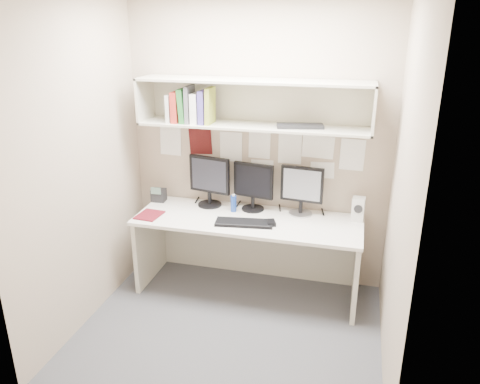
% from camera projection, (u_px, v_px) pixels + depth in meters
% --- Properties ---
extents(floor, '(2.40, 2.00, 0.01)m').
position_uv_depth(floor, '(229.00, 331.00, 3.81)').
color(floor, '#434448').
rests_on(floor, ground).
extents(wall_back, '(2.40, 0.02, 2.60)m').
position_uv_depth(wall_back, '(257.00, 146.00, 4.28)').
color(wall_back, tan).
rests_on(wall_back, ground).
extents(wall_front, '(2.40, 0.02, 2.60)m').
position_uv_depth(wall_front, '(175.00, 239.00, 2.46)').
color(wall_front, tan).
rests_on(wall_front, ground).
extents(wall_left, '(0.02, 2.00, 2.60)m').
position_uv_depth(wall_left, '(80.00, 168.00, 3.65)').
color(wall_left, tan).
rests_on(wall_left, ground).
extents(wall_right, '(0.02, 2.00, 2.60)m').
position_uv_depth(wall_right, '(402.00, 195.00, 3.08)').
color(wall_right, tan).
rests_on(wall_right, ground).
extents(desk, '(2.00, 0.70, 0.73)m').
position_uv_depth(desk, '(248.00, 255.00, 4.28)').
color(desk, white).
rests_on(desk, floor).
extents(overhead_hutch, '(2.00, 0.38, 0.40)m').
position_uv_depth(overhead_hutch, '(255.00, 103.00, 4.00)').
color(overhead_hutch, beige).
rests_on(overhead_hutch, wall_back).
extents(pinned_papers, '(1.92, 0.01, 0.48)m').
position_uv_depth(pinned_papers, '(257.00, 152.00, 4.29)').
color(pinned_papers, white).
rests_on(pinned_papers, wall_back).
extents(monitor_left, '(0.41, 0.22, 0.48)m').
position_uv_depth(monitor_left, '(209.00, 179.00, 4.36)').
color(monitor_left, black).
rests_on(monitor_left, desk).
extents(monitor_center, '(0.38, 0.21, 0.44)m').
position_uv_depth(monitor_center, '(253.00, 185.00, 4.27)').
color(monitor_center, black).
rests_on(monitor_center, desk).
extents(monitor_right, '(0.38, 0.21, 0.44)m').
position_uv_depth(monitor_right, '(302.00, 188.00, 4.17)').
color(monitor_right, '#A5A5AA').
rests_on(monitor_right, desk).
extents(keyboard, '(0.51, 0.24, 0.02)m').
position_uv_depth(keyboard, '(244.00, 223.00, 4.03)').
color(keyboard, black).
rests_on(keyboard, desk).
extents(mouse, '(0.10, 0.13, 0.03)m').
position_uv_depth(mouse, '(271.00, 223.00, 4.02)').
color(mouse, black).
rests_on(mouse, desk).
extents(speaker, '(0.11, 0.12, 0.21)m').
position_uv_depth(speaker, '(358.00, 209.00, 4.08)').
color(speaker, silver).
rests_on(speaker, desk).
extents(blue_bottle, '(0.05, 0.05, 0.17)m').
position_uv_depth(blue_bottle, '(233.00, 203.00, 4.27)').
color(blue_bottle, navy).
rests_on(blue_bottle, desk).
extents(maroon_notebook, '(0.22, 0.26, 0.01)m').
position_uv_depth(maroon_notebook, '(149.00, 215.00, 4.20)').
color(maroon_notebook, '#5E1019').
rests_on(maroon_notebook, desk).
extents(desk_phone, '(0.14, 0.12, 0.16)m').
position_uv_depth(desk_phone, '(159.00, 195.00, 4.53)').
color(desk_phone, black).
rests_on(desk_phone, desk).
extents(book_stack, '(0.40, 0.20, 0.32)m').
position_uv_depth(book_stack, '(191.00, 106.00, 4.05)').
color(book_stack, silver).
rests_on(book_stack, overhead_hutch).
extents(hutch_tray, '(0.41, 0.23, 0.03)m').
position_uv_depth(hutch_tray, '(300.00, 126.00, 3.90)').
color(hutch_tray, black).
rests_on(hutch_tray, overhead_hutch).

